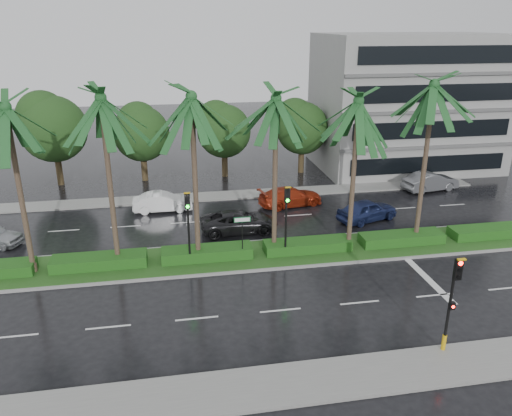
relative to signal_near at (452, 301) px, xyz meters
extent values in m
plane|color=black|center=(-6.00, 9.39, -2.50)|extent=(120.00, 120.00, 0.00)
cube|color=slate|center=(-6.00, -0.81, -2.44)|extent=(40.00, 2.40, 0.12)
cube|color=slate|center=(-6.00, 21.39, -2.44)|extent=(40.00, 2.00, 0.12)
cube|color=gray|center=(-6.00, 10.39, -2.43)|extent=(36.00, 4.00, 0.14)
cube|color=#254D19|center=(-6.00, 10.39, -2.36)|extent=(35.60, 3.70, 0.02)
cube|color=#164E16|center=(-15.00, 10.39, -2.05)|extent=(5.20, 1.40, 0.60)
cube|color=#164E16|center=(-9.00, 10.39, -2.05)|extent=(5.20, 1.40, 0.60)
cube|color=#164E16|center=(-3.00, 10.39, -2.05)|extent=(5.20, 1.40, 0.60)
cube|color=#164E16|center=(3.00, 10.39, -2.05)|extent=(5.20, 1.40, 0.60)
cube|color=#164E16|center=(9.00, 10.39, -2.05)|extent=(5.20, 1.40, 0.60)
cube|color=silver|center=(-18.00, 4.39, -2.50)|extent=(2.00, 0.12, 0.01)
cube|color=silver|center=(-18.00, 16.39, -2.50)|extent=(2.00, 0.12, 0.01)
cube|color=silver|center=(-14.00, 4.39, -2.50)|extent=(2.00, 0.12, 0.01)
cube|color=silver|center=(-14.00, 16.39, -2.50)|extent=(2.00, 0.12, 0.01)
cube|color=silver|center=(-10.00, 4.39, -2.50)|extent=(2.00, 0.12, 0.01)
cube|color=silver|center=(-10.00, 16.39, -2.50)|extent=(2.00, 0.12, 0.01)
cube|color=silver|center=(-6.00, 4.39, -2.50)|extent=(2.00, 0.12, 0.01)
cube|color=silver|center=(-6.00, 16.39, -2.50)|extent=(2.00, 0.12, 0.01)
cube|color=silver|center=(-2.00, 4.39, -2.50)|extent=(2.00, 0.12, 0.01)
cube|color=silver|center=(-2.00, 16.39, -2.50)|extent=(2.00, 0.12, 0.01)
cube|color=silver|center=(2.00, 4.39, -2.50)|extent=(2.00, 0.12, 0.01)
cube|color=silver|center=(2.00, 16.39, -2.50)|extent=(2.00, 0.12, 0.01)
cube|color=silver|center=(6.00, 4.39, -2.50)|extent=(2.00, 0.12, 0.01)
cube|color=silver|center=(6.00, 16.39, -2.50)|extent=(2.00, 0.12, 0.01)
cube|color=silver|center=(10.00, 16.39, -2.50)|extent=(2.00, 0.12, 0.01)
cube|color=silver|center=(2.50, 6.39, -2.50)|extent=(0.40, 6.00, 0.01)
cylinder|color=#3F3224|center=(-18.50, 10.39, 2.13)|extent=(0.28, 0.28, 8.96)
cylinder|color=#3F3224|center=(-18.50, 10.39, -2.13)|extent=(0.40, 0.40, 0.44)
cylinder|color=#3F3224|center=(-14.00, 10.49, 2.28)|extent=(0.28, 0.28, 9.28)
cylinder|color=#3F3224|center=(-14.00, 10.49, -2.13)|extent=(0.40, 0.40, 0.44)
cylinder|color=#3F3224|center=(-9.50, 10.29, 2.28)|extent=(0.28, 0.28, 9.26)
cylinder|color=#3F3224|center=(-9.50, 10.29, -2.13)|extent=(0.40, 0.40, 0.44)
cylinder|color=#3F3224|center=(-5.00, 10.59, 2.15)|extent=(0.28, 0.28, 9.01)
cylinder|color=#3F3224|center=(-5.00, 10.59, -2.13)|extent=(0.40, 0.40, 0.44)
cylinder|color=#3F3224|center=(-0.50, 10.19, 2.06)|extent=(0.28, 0.28, 8.82)
cylinder|color=#3F3224|center=(-0.50, 10.19, -2.13)|extent=(0.40, 0.40, 0.44)
cylinder|color=#3F3224|center=(4.00, 10.49, 2.43)|extent=(0.28, 0.28, 9.57)
cylinder|color=#3F3224|center=(4.00, 10.49, -2.13)|extent=(0.40, 0.40, 0.44)
cylinder|color=black|center=(0.00, 0.09, -0.68)|extent=(0.12, 0.12, 3.40)
cube|color=black|center=(0.00, -0.09, 1.47)|extent=(0.30, 0.18, 0.90)
cube|color=gold|center=(0.00, -0.21, 1.95)|extent=(0.34, 0.12, 0.06)
cylinder|color=#FF0C05|center=(0.00, -0.19, 1.77)|extent=(0.18, 0.04, 0.18)
cylinder|color=black|center=(0.00, -0.19, 1.47)|extent=(0.18, 0.04, 0.18)
cylinder|color=black|center=(0.00, -0.19, 1.17)|extent=(0.18, 0.04, 0.18)
cylinder|color=gold|center=(0.00, 0.09, -2.03)|extent=(0.18, 0.18, 0.70)
cube|color=black|center=(0.00, -0.07, -0.18)|extent=(0.22, 0.16, 0.32)
cylinder|color=#FF0C05|center=(0.00, -0.16, -0.18)|extent=(0.12, 0.03, 0.12)
cylinder|color=black|center=(-10.00, 9.79, -0.65)|extent=(0.12, 0.12, 3.40)
cube|color=black|center=(-10.00, 9.61, 1.50)|extent=(0.30, 0.18, 0.90)
cube|color=gold|center=(-10.00, 9.49, 1.98)|extent=(0.34, 0.12, 0.06)
cylinder|color=black|center=(-10.00, 9.51, 1.80)|extent=(0.18, 0.04, 0.18)
cylinder|color=black|center=(-10.00, 9.51, 1.50)|extent=(0.18, 0.04, 0.18)
cylinder|color=#0CE519|center=(-10.00, 9.51, 1.20)|extent=(0.18, 0.04, 0.18)
cylinder|color=black|center=(-4.50, 9.79, -0.65)|extent=(0.12, 0.12, 3.40)
cube|color=black|center=(-4.50, 9.61, 1.50)|extent=(0.30, 0.18, 0.90)
cube|color=gold|center=(-4.50, 9.49, 1.98)|extent=(0.34, 0.12, 0.06)
cylinder|color=black|center=(-4.50, 9.51, 1.80)|extent=(0.18, 0.04, 0.18)
cylinder|color=black|center=(-4.50, 9.51, 1.50)|extent=(0.18, 0.04, 0.18)
cylinder|color=#0CE519|center=(-4.50, 9.51, 1.20)|extent=(0.18, 0.04, 0.18)
cylinder|color=black|center=(-7.00, 9.89, -1.05)|extent=(0.06, 0.06, 2.60)
cube|color=#0C5926|center=(-7.00, 9.86, 0.10)|extent=(0.95, 0.04, 0.30)
cube|color=white|center=(-7.00, 9.84, 0.10)|extent=(0.85, 0.01, 0.22)
cylinder|color=#382D19|center=(-20.00, 26.89, -1.18)|extent=(0.52, 0.52, 2.64)
sphere|color=#1B3B16|center=(-20.00, 26.89, 2.25)|extent=(5.43, 5.43, 5.43)
sphere|color=#1B3B16|center=(-20.00, 27.19, 3.31)|extent=(4.07, 4.07, 4.07)
cylinder|color=#382D19|center=(-13.00, 26.89, -1.37)|extent=(0.52, 0.52, 2.28)
sphere|color=#1B3B16|center=(-13.00, 26.89, 1.59)|extent=(4.68, 4.68, 4.68)
sphere|color=#1B3B16|center=(-13.00, 27.19, 2.51)|extent=(3.51, 3.51, 3.51)
cylinder|color=#382D19|center=(-6.00, 26.89, -1.37)|extent=(0.52, 0.52, 2.26)
sphere|color=#1B3B16|center=(-6.00, 26.89, 1.56)|extent=(4.65, 4.65, 4.65)
sphere|color=#1B3B16|center=(-6.00, 27.19, 2.47)|extent=(3.48, 3.48, 3.48)
cylinder|color=#382D19|center=(1.00, 26.89, -1.37)|extent=(0.52, 0.52, 2.26)
sphere|color=#1B3B16|center=(1.00, 26.89, 1.56)|extent=(4.65, 4.65, 4.65)
sphere|color=#1B3B16|center=(1.00, 27.19, 2.47)|extent=(3.49, 3.49, 3.49)
cylinder|color=#382D19|center=(8.00, 26.89, -1.22)|extent=(0.52, 0.52, 2.57)
sphere|color=#1B3B16|center=(8.00, 26.89, 2.12)|extent=(5.28, 5.28, 5.28)
sphere|color=#1B3B16|center=(8.00, 27.19, 3.15)|extent=(3.96, 3.96, 3.96)
cube|color=gray|center=(11.00, 27.39, 3.50)|extent=(16.00, 10.00, 12.00)
imported|color=white|center=(-11.50, 18.95, -1.81)|extent=(1.52, 4.25, 1.40)
imported|color=black|center=(-6.56, 14.22, -1.80)|extent=(2.48, 5.10, 1.40)
imported|color=#A12911|center=(-2.06, 18.47, -1.80)|extent=(2.86, 5.12, 1.40)
imported|color=navy|center=(2.44, 14.62, -1.75)|extent=(3.16, 4.75, 1.50)
imported|color=#5A5C5F|center=(10.00, 19.89, -1.74)|extent=(2.46, 4.86, 1.53)
camera|label=1|loc=(-10.78, -15.73, 10.50)|focal=35.00mm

